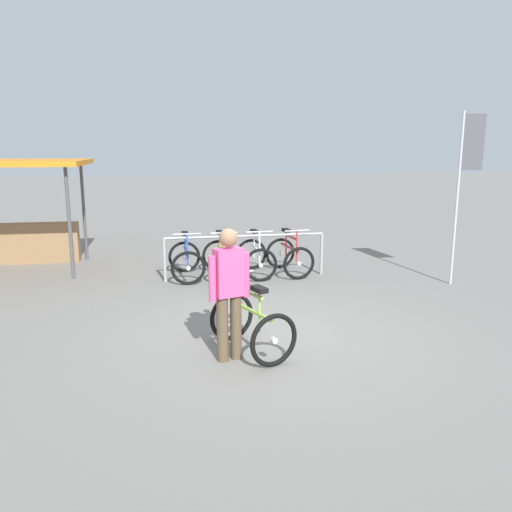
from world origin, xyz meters
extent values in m
plane|color=slate|center=(0.00, 0.00, 0.00)|extent=(80.00, 80.00, 0.00)
cylinder|color=#99999E|center=(-1.71, 3.01, 0.42)|extent=(0.06, 0.06, 0.85)
cylinder|color=#99999E|center=(1.42, 3.31, 0.42)|extent=(0.06, 0.06, 0.85)
cylinder|color=#99999E|center=(-0.14, 3.16, 0.85)|extent=(3.14, 0.34, 0.05)
torus|color=black|center=(-1.37, 3.74, 0.33)|extent=(0.67, 0.17, 0.66)
cylinder|color=#B7B7BC|center=(-1.37, 3.74, 0.33)|extent=(0.09, 0.07, 0.08)
torus|color=black|center=(-1.25, 2.73, 0.33)|extent=(0.67, 0.17, 0.66)
cylinder|color=#B7B7BC|center=(-1.25, 2.73, 0.33)|extent=(0.09, 0.07, 0.08)
cube|color=#2D56B7|center=(-1.31, 3.23, 0.56)|extent=(0.14, 0.92, 0.04)
cube|color=#2D56B7|center=(-1.30, 3.18, 0.78)|extent=(0.11, 0.61, 0.04)
cylinder|color=#2D56B7|center=(-1.33, 3.42, 0.60)|extent=(0.03, 0.03, 0.55)
cube|color=black|center=(-1.33, 3.42, 0.88)|extent=(0.15, 0.25, 0.06)
cylinder|color=#2D56B7|center=(-1.27, 2.85, 0.65)|extent=(0.03, 0.03, 0.63)
cylinder|color=#B7B7BC|center=(-1.27, 2.85, 0.96)|extent=(0.52, 0.09, 0.03)
torus|color=black|center=(-0.68, 3.80, 0.33)|extent=(0.66, 0.16, 0.66)
cylinder|color=#B7B7BC|center=(-0.68, 3.80, 0.33)|extent=(0.09, 0.07, 0.08)
torus|color=black|center=(-0.55, 2.79, 0.33)|extent=(0.66, 0.16, 0.66)
cylinder|color=#B7B7BC|center=(-0.55, 2.79, 0.33)|extent=(0.09, 0.07, 0.08)
cube|color=yellow|center=(-0.61, 3.30, 0.56)|extent=(0.15, 0.92, 0.04)
cube|color=yellow|center=(-0.61, 3.25, 0.78)|extent=(0.11, 0.61, 0.04)
cylinder|color=yellow|center=(-0.64, 3.48, 0.60)|extent=(0.03, 0.03, 0.55)
cube|color=black|center=(-0.64, 3.48, 0.88)|extent=(0.15, 0.25, 0.06)
cylinder|color=yellow|center=(-0.57, 2.91, 0.65)|extent=(0.03, 0.03, 0.63)
cylinder|color=#B7B7BC|center=(-0.57, 2.91, 0.96)|extent=(0.52, 0.09, 0.03)
torus|color=black|center=(0.03, 3.87, 0.33)|extent=(0.66, 0.13, 0.66)
cylinder|color=#B7B7BC|center=(0.03, 3.87, 0.33)|extent=(0.09, 0.07, 0.08)
torus|color=black|center=(0.13, 2.86, 0.33)|extent=(0.66, 0.13, 0.66)
cylinder|color=#B7B7BC|center=(0.13, 2.86, 0.33)|extent=(0.09, 0.07, 0.08)
cube|color=silver|center=(0.08, 3.36, 0.56)|extent=(0.13, 0.92, 0.04)
cube|color=silver|center=(0.09, 3.31, 0.78)|extent=(0.10, 0.61, 0.04)
cylinder|color=silver|center=(0.07, 3.55, 0.60)|extent=(0.03, 0.03, 0.55)
cube|color=black|center=(0.07, 3.55, 0.88)|extent=(0.14, 0.25, 0.06)
cylinder|color=silver|center=(0.12, 2.98, 0.65)|extent=(0.03, 0.03, 0.63)
cylinder|color=#B7B7BC|center=(0.12, 2.98, 0.96)|extent=(0.52, 0.08, 0.03)
torus|color=black|center=(0.67, 3.92, 0.33)|extent=(0.66, 0.24, 0.66)
cylinder|color=#B7B7BC|center=(0.67, 3.92, 0.33)|extent=(0.09, 0.08, 0.08)
torus|color=black|center=(0.90, 2.93, 0.33)|extent=(0.66, 0.24, 0.66)
cylinder|color=#B7B7BC|center=(0.90, 2.93, 0.33)|extent=(0.09, 0.08, 0.08)
cube|color=red|center=(0.78, 3.43, 0.56)|extent=(0.24, 0.90, 0.04)
cube|color=red|center=(0.79, 3.38, 0.78)|extent=(0.17, 0.60, 0.04)
cylinder|color=red|center=(0.74, 3.61, 0.60)|extent=(0.03, 0.03, 0.55)
cube|color=black|center=(0.74, 3.61, 0.88)|extent=(0.17, 0.26, 0.06)
cylinder|color=red|center=(0.87, 3.05, 0.65)|extent=(0.03, 0.03, 0.63)
cylinder|color=#B7B7BC|center=(0.87, 3.05, 0.96)|extent=(0.51, 0.14, 0.03)
torus|color=black|center=(-0.11, -1.07, 0.33)|extent=(0.62, 0.35, 0.66)
cylinder|color=#B7B7BC|center=(-0.11, -1.07, 0.33)|extent=(0.10, 0.09, 0.08)
torus|color=black|center=(-0.57, -0.16, 0.33)|extent=(0.62, 0.35, 0.66)
cylinder|color=#B7B7BC|center=(-0.57, -0.16, 0.33)|extent=(0.10, 0.09, 0.08)
cube|color=#9ED14C|center=(-0.34, -0.61, 0.56)|extent=(0.44, 0.84, 0.04)
cube|color=#9ED14C|center=(-0.36, -0.57, 0.78)|extent=(0.31, 0.56, 0.04)
cylinder|color=#9ED14C|center=(-0.26, -0.78, 0.60)|extent=(0.03, 0.03, 0.55)
cube|color=black|center=(-0.26, -0.78, 0.88)|extent=(0.21, 0.27, 0.06)
cylinder|color=#9ED14C|center=(-0.51, -0.27, 0.65)|extent=(0.03, 0.03, 0.63)
cylinder|color=#B7B7BC|center=(-0.51, -0.27, 0.96)|extent=(0.48, 0.26, 0.03)
cube|color=gray|center=(-0.58, -0.14, 0.84)|extent=(0.32, 0.30, 0.22)
ellipsoid|color=beige|center=(-0.58, -0.14, 0.94)|extent=(0.23, 0.22, 0.16)
sphere|color=beige|center=(-0.61, -0.07, 1.04)|extent=(0.11, 0.11, 0.11)
cylinder|color=brown|center=(-0.54, -0.78, 0.41)|extent=(0.14, 0.14, 0.82)
cylinder|color=brown|center=(-0.71, -0.85, 0.41)|extent=(0.14, 0.14, 0.82)
cube|color=#E54C8C|center=(-0.63, -0.82, 1.11)|extent=(0.39, 0.31, 0.58)
cylinder|color=#E54C8C|center=(-0.42, -0.75, 1.06)|extent=(0.09, 0.09, 0.55)
cylinder|color=#E54C8C|center=(-0.82, -0.92, 1.06)|extent=(0.09, 0.09, 0.55)
sphere|color=#9E7051|center=(-0.63, -0.82, 1.53)|extent=(0.22, 0.22, 0.22)
cylinder|color=#4C4C51|center=(-3.68, 5.21, 1.10)|extent=(0.07, 0.07, 2.20)
cylinder|color=#4C4C51|center=(-3.55, 3.41, 1.10)|extent=(0.07, 0.07, 2.20)
cube|color=orange|center=(-4.91, 4.21, 2.25)|extent=(3.26, 2.52, 0.10)
cube|color=olive|center=(-4.97, 4.96, 0.45)|extent=(2.36, 0.47, 0.90)
cylinder|color=#B2B2B7|center=(3.73, 2.34, 1.60)|extent=(0.05, 0.05, 3.20)
cube|color=#4C4C51|center=(3.95, 2.34, 2.65)|extent=(0.40, 0.03, 1.00)
camera|label=1|loc=(-0.86, -6.79, 2.60)|focal=36.20mm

